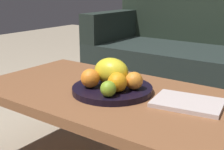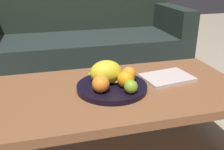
# 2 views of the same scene
# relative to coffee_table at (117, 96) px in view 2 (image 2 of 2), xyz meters

# --- Properties ---
(coffee_table) EXTENTS (1.24, 0.62, 0.39)m
(coffee_table) POSITION_rel_coffee_table_xyz_m (0.00, 0.00, 0.00)
(coffee_table) COLOR brown
(coffee_table) RESTS_ON ground_plane
(couch) EXTENTS (1.70, 0.70, 0.90)m
(couch) POSITION_rel_coffee_table_xyz_m (0.02, 1.10, -0.04)
(couch) COLOR #202A27
(couch) RESTS_ON ground_plane
(fruit_bowl) EXTENTS (0.33, 0.33, 0.03)m
(fruit_bowl) POSITION_rel_coffee_table_xyz_m (-0.02, -0.00, 0.05)
(fruit_bowl) COLOR black
(fruit_bowl) RESTS_ON coffee_table
(melon_large_front) EXTENTS (0.16, 0.12, 0.11)m
(melon_large_front) POSITION_rel_coffee_table_xyz_m (-0.05, 0.02, 0.12)
(melon_large_front) COLOR yellow
(melon_large_front) RESTS_ON fruit_bowl
(orange_front) EXTENTS (0.08, 0.08, 0.08)m
(orange_front) POSITION_rel_coffee_table_xyz_m (0.03, -0.04, 0.10)
(orange_front) COLOR orange
(orange_front) RESTS_ON fruit_bowl
(orange_left) EXTENTS (0.08, 0.08, 0.08)m
(orange_left) POSITION_rel_coffee_table_xyz_m (-0.09, -0.06, 0.10)
(orange_left) COLOR orange
(orange_left) RESTS_ON fruit_bowl
(orange_right) EXTENTS (0.07, 0.07, 0.07)m
(orange_right) POSITION_rel_coffee_table_xyz_m (0.07, 0.02, 0.10)
(orange_right) COLOR orange
(orange_right) RESTS_ON fruit_bowl
(apple_front) EXTENTS (0.06, 0.06, 0.06)m
(apple_front) POSITION_rel_coffee_table_xyz_m (0.03, -0.11, 0.10)
(apple_front) COLOR #80A829
(apple_front) RESTS_ON fruit_bowl
(banana_bunch) EXTENTS (0.17, 0.14, 0.06)m
(banana_bunch) POSITION_rel_coffee_table_xyz_m (-0.04, 0.05, 0.10)
(banana_bunch) COLOR yellow
(banana_bunch) RESTS_ON fruit_bowl
(magazine) EXTENTS (0.27, 0.22, 0.02)m
(magazine) POSITION_rel_coffee_table_xyz_m (0.29, 0.05, 0.05)
(magazine) COLOR beige
(magazine) RESTS_ON coffee_table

